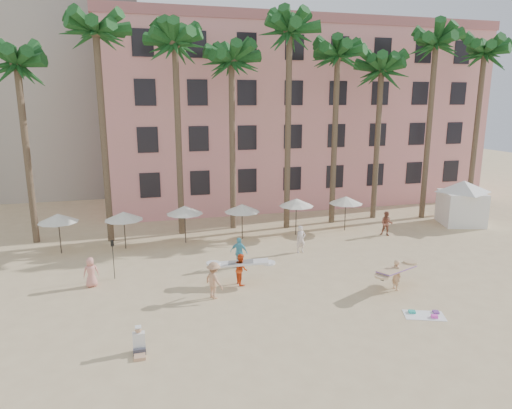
{
  "coord_description": "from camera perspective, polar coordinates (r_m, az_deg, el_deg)",
  "views": [
    {
      "loc": [
        -8.15,
        -17.74,
        9.69
      ],
      "look_at": [
        -1.74,
        6.0,
        4.0
      ],
      "focal_mm": 32.0,
      "sensor_mm": 36.0,
      "label": 1
    }
  ],
  "objects": [
    {
      "name": "cabana",
      "position": [
        39.34,
        24.38,
        0.68
      ],
      "size": [
        5.6,
        5.6,
        3.5
      ],
      "color": "white",
      "rests_on": "ground"
    },
    {
      "name": "seated_man",
      "position": [
        19.11,
        -14.39,
        -16.58
      ],
      "size": [
        0.48,
        0.84,
        1.1
      ],
      "color": "#3F3F4C",
      "rests_on": "ground"
    },
    {
      "name": "carrier_white",
      "position": [
        24.58,
        -1.9,
        -7.91
      ],
      "size": [
        3.04,
        1.42,
        1.68
      ],
      "color": "#EC4C18",
      "rests_on": "ground"
    },
    {
      "name": "palm_row",
      "position": [
        34.03,
        -0.31,
        18.55
      ],
      "size": [
        44.4,
        5.4,
        16.3
      ],
      "color": "brown",
      "rests_on": "ground"
    },
    {
      "name": "beach_towel",
      "position": [
        22.91,
        20.39,
        -12.78
      ],
      "size": [
        2.04,
        1.58,
        0.14
      ],
      "color": "white",
      "rests_on": "ground"
    },
    {
      "name": "carrier_yellow",
      "position": [
        24.96,
        17.17,
        -8.13
      ],
      "size": [
        2.89,
        2.08,
        1.62
      ],
      "color": "tan",
      "rests_on": "ground"
    },
    {
      "name": "umbrella_row",
      "position": [
        31.55,
        -5.29,
        -0.52
      ],
      "size": [
        22.5,
        2.7,
        2.73
      ],
      "color": "#332B23",
      "rests_on": "ground"
    },
    {
      "name": "beachgoers",
      "position": [
        26.82,
        0.76,
        -6.11
      ],
      "size": [
        20.93,
        8.53,
        1.87
      ],
      "color": "#DE897D",
      "rests_on": "ground"
    },
    {
      "name": "pink_hotel",
      "position": [
        46.33,
        4.07,
        10.9
      ],
      "size": [
        35.0,
        14.0,
        16.0
      ],
      "primitive_type": "cube",
      "color": "#DE8F87",
      "rests_on": "ground"
    },
    {
      "name": "paddle",
      "position": [
        26.26,
        -17.44,
        -5.98
      ],
      "size": [
        0.18,
        0.04,
        2.23
      ],
      "color": "black",
      "rests_on": "ground"
    },
    {
      "name": "ground",
      "position": [
        21.8,
        8.81,
        -13.53
      ],
      "size": [
        120.0,
        120.0,
        0.0
      ],
      "primitive_type": "plane",
      "color": "#D1B789",
      "rests_on": "ground"
    }
  ]
}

